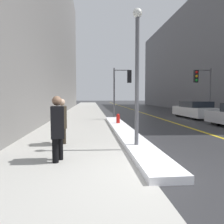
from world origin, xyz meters
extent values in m
plane|color=#2D2D30|center=(0.00, 0.00, 0.00)|extent=(160.00, 160.00, 0.00)
cube|color=#B2AFA8|center=(-2.00, 15.00, 0.01)|extent=(4.00, 80.00, 0.01)
cube|color=gold|center=(4.00, 15.00, 0.00)|extent=(0.16, 80.00, 0.00)
cube|color=white|center=(0.26, 5.11, 0.09)|extent=(0.87, 11.75, 0.17)
cube|color=slate|center=(-7.00, 20.00, 8.73)|extent=(6.00, 36.00, 17.46)
cube|color=slate|center=(13.00, 22.00, 6.38)|extent=(6.00, 36.00, 12.75)
cylinder|color=#515156|center=(0.17, 1.99, 2.04)|extent=(0.12, 0.12, 4.07)
sphere|color=silver|center=(0.17, 1.99, 4.16)|extent=(0.28, 0.28, 0.28)
cylinder|color=#515156|center=(0.45, 11.14, 1.85)|extent=(0.11, 0.11, 3.70)
cylinder|color=#515156|center=(1.00, 11.10, 3.55)|extent=(1.10, 0.16, 0.07)
cube|color=black|center=(1.54, 11.05, 3.10)|extent=(0.32, 0.22, 0.90)
sphere|color=red|center=(1.55, 11.17, 3.39)|extent=(0.19, 0.19, 0.19)
sphere|color=orange|center=(1.55, 11.17, 3.10)|extent=(0.19, 0.19, 0.19)
sphere|color=green|center=(1.55, 11.17, 2.81)|extent=(0.19, 0.19, 0.19)
cylinder|color=#515156|center=(7.52, 10.76, 1.87)|extent=(0.11, 0.11, 3.73)
cylinder|color=#515156|center=(6.97, 10.77, 3.58)|extent=(1.10, 0.09, 0.07)
cube|color=black|center=(6.42, 10.78, 3.13)|extent=(0.30, 0.21, 0.90)
sphere|color=red|center=(6.42, 10.66, 3.42)|extent=(0.19, 0.19, 0.19)
sphere|color=orange|center=(6.42, 10.66, 3.13)|extent=(0.19, 0.19, 0.19)
sphere|color=green|center=(6.42, 10.66, 2.85)|extent=(0.19, 0.19, 0.19)
cylinder|color=black|center=(-2.05, 1.13, 0.45)|extent=(0.16, 0.16, 0.90)
cylinder|color=black|center=(-2.13, 0.87, 0.45)|extent=(0.16, 0.16, 0.90)
cube|color=black|center=(-2.09, 1.00, 1.03)|extent=(0.40, 0.59, 0.79)
sphere|color=#8C664C|center=(-2.09, 1.00, 1.56)|extent=(0.24, 0.24, 0.24)
cylinder|color=#2A241B|center=(-2.18, 3.07, 0.43)|extent=(0.15, 0.15, 0.85)
cylinder|color=#2A241B|center=(-2.27, 2.82, 0.43)|extent=(0.15, 0.15, 0.85)
cube|color=#473D2D|center=(-2.22, 2.94, 0.97)|extent=(0.38, 0.56, 0.75)
sphere|color=beige|center=(-2.22, 2.94, 1.47)|extent=(0.23, 0.23, 0.23)
cube|color=black|center=(-2.28, 3.30, 0.81)|extent=(0.13, 0.23, 0.28)
cylinder|color=black|center=(5.89, 7.16, 0.35)|extent=(0.29, 0.73, 0.71)
cube|color=silver|center=(6.83, 11.65, 0.50)|extent=(1.98, 4.40, 0.70)
cube|color=black|center=(6.84, 11.54, 1.07)|extent=(1.77, 2.31, 0.44)
cylinder|color=black|center=(6.00, 12.97, 0.33)|extent=(0.25, 0.66, 0.66)
cylinder|color=black|center=(7.58, 13.02, 0.33)|extent=(0.25, 0.66, 0.66)
cylinder|color=black|center=(6.09, 10.28, 0.33)|extent=(0.25, 0.66, 0.66)
cylinder|color=black|center=(7.67, 10.33, 0.33)|extent=(0.25, 0.66, 0.66)
cylinder|color=red|center=(0.29, 7.52, 0.28)|extent=(0.20, 0.20, 0.55)
sphere|color=red|center=(0.29, 7.52, 0.61)|extent=(0.18, 0.18, 0.18)
camera|label=1|loc=(-1.24, -4.61, 1.67)|focal=35.00mm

